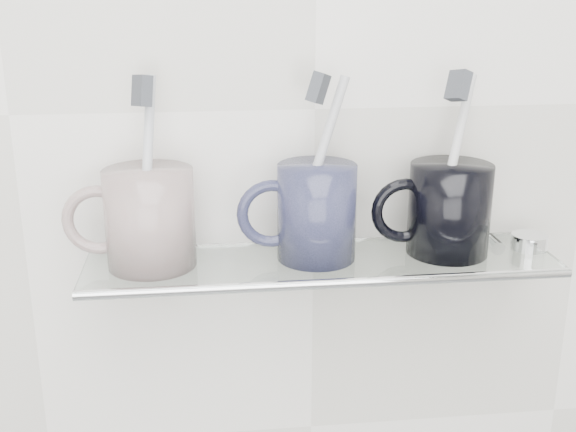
{
  "coord_description": "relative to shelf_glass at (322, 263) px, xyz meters",
  "views": [
    {
      "loc": [
        -0.12,
        0.33,
        1.38
      ],
      "look_at": [
        -0.04,
        1.04,
        1.15
      ],
      "focal_mm": 45.0,
      "sensor_mm": 36.0,
      "label": 1
    }
  ],
  "objects": [
    {
      "name": "wall_back",
      "position": [
        0.0,
        0.06,
        0.15
      ],
      "size": [
        2.5,
        0.0,
        2.5
      ],
      "primitive_type": "plane",
      "rotation": [
        1.57,
        0.0,
        0.0
      ],
      "color": "silver",
      "rests_on": "ground"
    },
    {
      "name": "shelf_glass",
      "position": [
        0.0,
        0.0,
        0.0
      ],
      "size": [
        0.5,
        0.12,
        0.01
      ],
      "primitive_type": "cube",
      "color": "silver",
      "rests_on": "wall_back"
    },
    {
      "name": "shelf_rail",
      "position": [
        0.0,
        -0.06,
        0.0
      ],
      "size": [
        0.5,
        0.01,
        0.01
      ],
      "primitive_type": "cylinder",
      "rotation": [
        0.0,
        1.57,
        0.0
      ],
      "color": "silver",
      "rests_on": "shelf_glass"
    },
    {
      "name": "bracket_left",
      "position": [
        -0.21,
        0.05,
        -0.01
      ],
      "size": [
        0.02,
        0.03,
        0.02
      ],
      "primitive_type": "cylinder",
      "rotation": [
        1.57,
        0.0,
        0.0
      ],
      "color": "silver",
      "rests_on": "wall_back"
    },
    {
      "name": "bracket_right",
      "position": [
        0.21,
        0.05,
        -0.01
      ],
      "size": [
        0.02,
        0.03,
        0.02
      ],
      "primitive_type": "cylinder",
      "rotation": [
        1.57,
        0.0,
        0.0
      ],
      "color": "silver",
      "rests_on": "wall_back"
    },
    {
      "name": "mug_left",
      "position": [
        -0.18,
        0.0,
        0.06
      ],
      "size": [
        0.12,
        0.12,
        0.1
      ],
      "primitive_type": "cylinder",
      "rotation": [
        0.0,
        0.0,
        -0.33
      ],
      "color": "silver",
      "rests_on": "shelf_glass"
    },
    {
      "name": "mug_left_handle",
      "position": [
        -0.23,
        0.0,
        0.06
      ],
      "size": [
        0.07,
        0.01,
        0.07
      ],
      "primitive_type": "torus",
      "rotation": [
        1.57,
        0.0,
        0.0
      ],
      "color": "silver",
      "rests_on": "mug_left"
    },
    {
      "name": "toothbrush_left",
      "position": [
        -0.18,
        0.0,
        0.1
      ],
      "size": [
        0.03,
        0.05,
        0.19
      ],
      "primitive_type": "cylinder",
      "rotation": [
        -0.11,
        0.17,
        0.52
      ],
      "color": "silver",
      "rests_on": "mug_left"
    },
    {
      "name": "bristles_left",
      "position": [
        -0.18,
        0.0,
        0.19
      ],
      "size": [
        0.02,
        0.03,
        0.03
      ],
      "primitive_type": "cube",
      "rotation": [
        -0.11,
        0.17,
        0.52
      ],
      "color": "#373A41",
      "rests_on": "toothbrush_left"
    },
    {
      "name": "mug_center",
      "position": [
        -0.01,
        0.0,
        0.06
      ],
      "size": [
        0.09,
        0.09,
        0.1
      ],
      "primitive_type": "cylinder",
      "rotation": [
        0.0,
        0.0,
        0.15
      ],
      "color": "#1A1D31",
      "rests_on": "shelf_glass"
    },
    {
      "name": "mug_center_handle",
      "position": [
        -0.05,
        0.0,
        0.06
      ],
      "size": [
        0.07,
        0.01,
        0.07
      ],
      "primitive_type": "torus",
      "rotation": [
        1.57,
        0.0,
        0.0
      ],
      "color": "#1A1D31",
      "rests_on": "mug_center"
    },
    {
      "name": "toothbrush_center",
      "position": [
        -0.01,
        0.0,
        0.1
      ],
      "size": [
        0.07,
        0.03,
        0.18
      ],
      "primitive_type": "cylinder",
      "rotation": [
        -0.24,
        0.22,
        -0.56
      ],
      "color": "#B2B5B7",
      "rests_on": "mug_center"
    },
    {
      "name": "bristles_center",
      "position": [
        -0.01,
        0.0,
        0.19
      ],
      "size": [
        0.03,
        0.03,
        0.04
      ],
      "primitive_type": "cube",
      "rotation": [
        -0.24,
        0.22,
        -0.56
      ],
      "color": "#373A41",
      "rests_on": "toothbrush_center"
    },
    {
      "name": "mug_right",
      "position": [
        0.14,
        0.0,
        0.05
      ],
      "size": [
        0.1,
        0.1,
        0.1
      ],
      "primitive_type": "cylinder",
      "rotation": [
        0.0,
        0.0,
        0.22
      ],
      "color": "black",
      "rests_on": "shelf_glass"
    },
    {
      "name": "mug_right_handle",
      "position": [
        0.09,
        0.0,
        0.05
      ],
      "size": [
        0.07,
        0.01,
        0.07
      ],
      "primitive_type": "torus",
      "rotation": [
        1.57,
        0.0,
        0.0
      ],
      "color": "black",
      "rests_on": "mug_right"
    },
    {
      "name": "toothbrush_right",
      "position": [
        0.14,
        0.0,
        0.1
      ],
      "size": [
        0.06,
        0.07,
        0.18
      ],
      "primitive_type": "cylinder",
      "rotation": [
        -0.17,
        0.37,
        0.41
      ],
      "color": "beige",
      "rests_on": "mug_right"
    },
    {
      "name": "bristles_right",
      "position": [
        0.14,
        0.0,
        0.19
      ],
      "size": [
        0.03,
        0.03,
        0.04
      ],
      "primitive_type": "cube",
      "rotation": [
        -0.17,
        0.37,
        0.41
      ],
      "color": "#373A41",
      "rests_on": "toothbrush_right"
    },
    {
      "name": "chrome_cap",
      "position": [
        0.23,
        0.0,
        0.01
      ],
      "size": [
        0.04,
        0.04,
        0.02
      ],
      "primitive_type": "cylinder",
      "color": "silver",
      "rests_on": "shelf_glass"
    }
  ]
}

